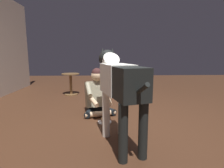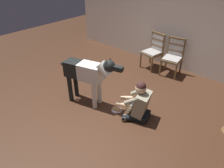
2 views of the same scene
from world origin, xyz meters
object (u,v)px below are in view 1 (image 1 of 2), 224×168
object	(u,v)px
person_sitting_on_floor	(97,95)
round_side_table	(71,82)
hot_dog_on_plate	(105,121)
large_dog	(119,82)

from	to	relation	value
person_sitting_on_floor	round_side_table	bearing A→B (deg)	26.39
person_sitting_on_floor	hot_dog_on_plate	xyz separation A→B (m)	(-0.45, -0.13, -0.31)
hot_dog_on_plate	round_side_table	xyz separation A→B (m)	(2.01, 0.90, 0.32)
hot_dog_on_plate	round_side_table	distance (m)	2.22
hot_dog_on_plate	round_side_table	size ratio (longest dim) A/B	0.38
large_dog	hot_dog_on_plate	distance (m)	0.96
person_sitting_on_floor	round_side_table	distance (m)	1.74
person_sitting_on_floor	large_dog	xyz separation A→B (m)	(-1.08, -0.30, 0.40)
large_dog	hot_dog_on_plate	size ratio (longest dim) A/B	6.45
large_dog	round_side_table	distance (m)	2.87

